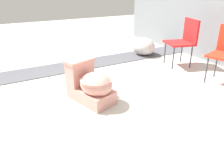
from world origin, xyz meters
TOP-DOWN VIEW (x-y plane):
  - ground_plane at (0.00, 0.00)m, footprint 14.00×14.00m
  - gravel_strip at (-1.33, 0.50)m, footprint 0.56×8.00m
  - toilet at (-0.01, 0.20)m, footprint 0.71×0.54m
  - folding_chair_left at (-0.46, 2.20)m, footprint 0.55×0.55m
  - boulder_near at (-1.31, 1.94)m, footprint 0.56×0.52m

SIDE VIEW (x-z plane):
  - ground_plane at x=0.00m, z-range 0.00..0.00m
  - gravel_strip at x=-1.33m, z-range 0.00..0.01m
  - boulder_near at x=-1.31m, z-range 0.00..0.36m
  - toilet at x=-0.01m, z-range -0.04..0.48m
  - folding_chair_left at x=-0.46m, z-range 0.09..0.93m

